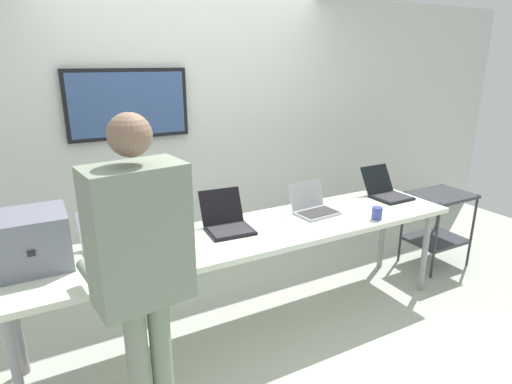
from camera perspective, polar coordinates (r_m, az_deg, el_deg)
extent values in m
cube|color=#B8BDAD|center=(3.40, -0.38, -17.84)|extent=(8.00, 8.00, 0.04)
cube|color=silver|center=(3.87, -8.39, 7.29)|extent=(8.00, 0.06, 2.55)
cube|color=black|center=(3.61, -16.99, 11.38)|extent=(0.97, 0.05, 0.56)
cube|color=#364F7E|center=(3.60, -16.94, 11.36)|extent=(0.91, 0.02, 0.50)
cube|color=silver|center=(3.01, -0.41, -5.61)|extent=(3.29, 0.70, 0.04)
cylinder|color=gray|center=(2.72, -29.79, -20.60)|extent=(0.05, 0.05, 0.74)
cylinder|color=gray|center=(3.93, 21.99, -7.51)|extent=(0.05, 0.05, 0.74)
cylinder|color=gray|center=(3.13, -29.75, -15.23)|extent=(0.05, 0.05, 0.74)
cylinder|color=gray|center=(4.23, 16.84, -5.17)|extent=(0.05, 0.05, 0.74)
cube|color=slate|center=(2.78, -28.33, -5.82)|extent=(0.41, 0.38, 0.33)
cube|color=black|center=(2.59, -28.24, -7.39)|extent=(0.04, 0.01, 0.03)
cube|color=#B0AEBB|center=(2.79, -18.44, -7.87)|extent=(0.37, 0.28, 0.02)
cube|color=#2F3330|center=(2.77, -18.39, -7.75)|extent=(0.34, 0.23, 0.00)
cube|color=#B0AEBB|center=(2.91, -19.62, -4.37)|extent=(0.36, 0.15, 0.22)
cube|color=#2F5636|center=(2.91, -19.63, -4.38)|extent=(0.33, 0.13, 0.20)
cube|color=black|center=(2.98, -3.54, -5.28)|extent=(0.33, 0.28, 0.02)
cube|color=#2E2C30|center=(2.97, -3.45, -5.16)|extent=(0.30, 0.23, 0.00)
cube|color=black|center=(3.10, -4.78, -1.90)|extent=(0.32, 0.14, 0.24)
cube|color=black|center=(3.10, -4.80, -1.91)|extent=(0.29, 0.12, 0.21)
cube|color=#AEAEB2|center=(3.34, 8.32, -2.87)|extent=(0.34, 0.25, 0.02)
cube|color=#333133|center=(3.33, 8.46, -2.73)|extent=(0.31, 0.19, 0.00)
cube|color=#AEAEB2|center=(3.41, 6.87, -0.37)|extent=(0.33, 0.09, 0.21)
cube|color=white|center=(3.41, 6.83, -0.37)|extent=(0.30, 0.08, 0.18)
cube|color=black|center=(3.87, 17.99, -0.73)|extent=(0.31, 0.27, 0.02)
cube|color=#2E2C33|center=(3.86, 18.15, -0.62)|extent=(0.28, 0.22, 0.00)
cube|color=black|center=(3.96, 16.13, 1.71)|extent=(0.31, 0.14, 0.23)
cube|color=#2E5B3E|center=(3.96, 16.10, 1.70)|extent=(0.28, 0.12, 0.20)
cylinder|color=gray|center=(2.39, -15.56, -22.96)|extent=(0.12, 0.12, 0.84)
cylinder|color=gray|center=(2.42, -12.63, -22.08)|extent=(0.12, 0.12, 0.84)
cube|color=gray|center=(2.01, -15.66, -5.71)|extent=(0.47, 0.32, 0.67)
sphere|color=#866652|center=(1.88, -16.82, 7.46)|extent=(0.19, 0.19, 0.19)
cylinder|color=gray|center=(2.34, -21.53, -10.57)|extent=(0.11, 0.33, 0.07)
cylinder|color=gray|center=(2.43, -13.96, -8.79)|extent=(0.11, 0.33, 0.07)
cylinder|color=#3C489B|center=(3.33, 16.14, -2.78)|extent=(0.08, 0.08, 0.10)
cube|color=white|center=(2.65, -10.49, -8.84)|extent=(0.21, 0.30, 0.00)
cube|color=#313238|center=(4.37, 23.90, -0.37)|extent=(0.56, 0.44, 0.03)
cube|color=#313238|center=(4.52, 23.19, -5.93)|extent=(0.53, 0.42, 0.03)
cylinder|color=#333338|center=(4.18, 23.23, -6.22)|extent=(0.02, 0.02, 0.73)
cylinder|color=#333338|center=(4.58, 27.34, -4.74)|extent=(0.02, 0.02, 0.73)
cylinder|color=#333338|center=(4.41, 19.22, -4.51)|extent=(0.02, 0.02, 0.73)
cylinder|color=#333338|center=(4.79, 23.47, -3.26)|extent=(0.02, 0.02, 0.73)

